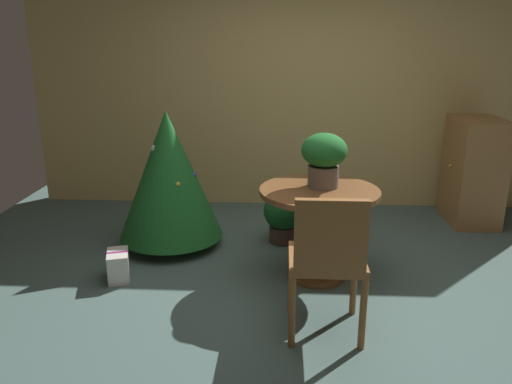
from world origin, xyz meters
TOP-DOWN VIEW (x-y plane):
  - ground_plane at (0.00, 0.00)m, footprint 6.60×6.60m
  - back_wall_panel at (0.00, 2.20)m, footprint 6.00×0.10m
  - round_dining_table at (0.07, 0.31)m, footprint 0.92×0.92m
  - flower_vase at (0.09, 0.37)m, footprint 0.35×0.35m
  - wooden_chair_near at (0.07, -0.54)m, footprint 0.47×0.46m
  - holiday_tree at (-1.23, 0.88)m, footprint 0.94×0.94m
  - gift_box_cream at (-1.50, 0.17)m, footprint 0.23×0.29m
  - wooden_cabinet at (1.73, 1.67)m, footprint 0.48×0.67m
  - potted_plant at (-0.21, 1.01)m, footprint 0.36×0.36m

SIDE VIEW (x-z plane):
  - ground_plane at x=0.00m, z-range 0.00..0.00m
  - gift_box_cream at x=-1.50m, z-range 0.00..0.23m
  - potted_plant at x=-0.21m, z-range 0.02..0.51m
  - round_dining_table at x=0.07m, z-range 0.11..0.84m
  - wooden_cabinet at x=1.73m, z-range 0.00..1.08m
  - wooden_chair_near at x=0.07m, z-range 0.07..1.04m
  - holiday_tree at x=-1.23m, z-range 0.05..1.29m
  - flower_vase at x=0.09m, z-range 0.77..1.19m
  - back_wall_panel at x=0.00m, z-range 0.00..2.60m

